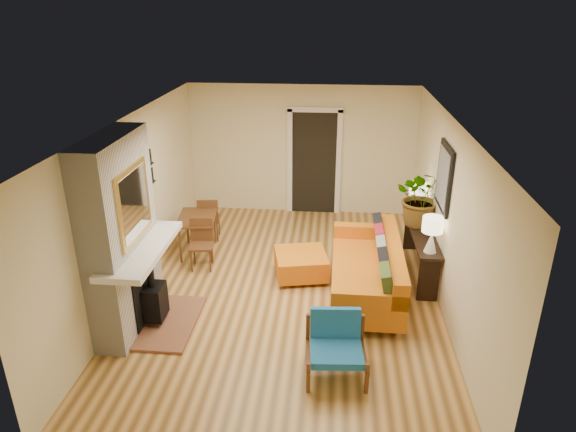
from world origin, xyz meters
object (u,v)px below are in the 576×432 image
ottoman (301,263)px  dining_table (201,224)px  blue_chair (336,342)px  sofa (372,270)px  houseplant (422,197)px  console_table (422,240)px  lamp_near (432,230)px  lamp_far (418,194)px

ottoman → dining_table: (-1.77, 0.69, 0.31)m
blue_chair → sofa: bearing=73.7°
houseplant → console_table: bearing=-87.9°
blue_chair → console_table: size_ratio=0.40×
lamp_near → lamp_far: size_ratio=1.00×
dining_table → lamp_near: (3.65, -1.09, 0.52)m
lamp_near → console_table: bearing=90.0°
console_table → houseplant: (-0.01, 0.28, 0.63)m
sofa → ottoman: (-1.08, 0.42, -0.17)m
blue_chair → houseplant: size_ratio=0.78×
dining_table → lamp_far: (3.65, 0.38, 0.52)m
dining_table → houseplant: (3.64, -0.12, 0.67)m
sofa → dining_table: sofa is taller
blue_chair → houseplant: houseplant is taller
console_table → lamp_near: lamp_near is taller
console_table → lamp_near: (0.00, -0.70, 0.49)m
lamp_far → houseplant: houseplant is taller
console_table → lamp_near: 0.85m
dining_table → console_table: dining_table is taller
blue_chair → houseplant: (1.32, 2.77, 0.81)m
ottoman → console_table: (1.89, 0.30, 0.35)m
blue_chair → dining_table: 3.71m
console_table → lamp_near: bearing=-90.0°
ottoman → dining_table: bearing=158.5°
dining_table → lamp_near: 3.85m
blue_chair → lamp_near: bearing=53.6°
dining_table → console_table: 3.68m
dining_table → console_table: bearing=-6.2°
sofa → console_table: (0.81, 0.72, 0.18)m
console_table → lamp_far: lamp_far is taller
lamp_near → sofa: bearing=-178.2°
console_table → houseplant: size_ratio=1.93×
sofa → lamp_near: size_ratio=4.27×
lamp_near → houseplant: houseplant is taller
sofa → ottoman: bearing=158.6°
console_table → ottoman: bearing=-171.0°
houseplant → blue_chair: bearing=-115.4°
lamp_near → lamp_far: bearing=90.0°
dining_table → lamp_far: bearing=5.9°
lamp_far → houseplant: (-0.01, -0.50, 0.14)m
ottoman → houseplant: (1.88, 0.58, 0.97)m
dining_table → lamp_far: 3.71m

